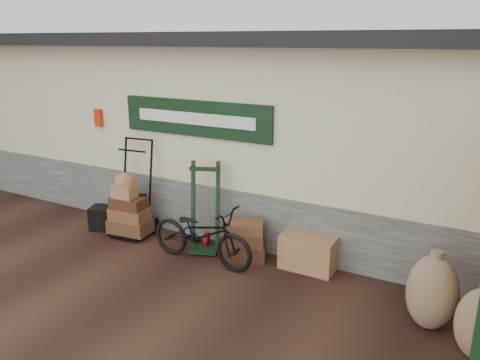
% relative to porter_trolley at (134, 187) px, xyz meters
% --- Properties ---
extents(ground, '(80.00, 80.00, 0.00)m').
position_rel_porter_trolley_xyz_m(ground, '(1.30, -0.64, -0.80)').
color(ground, black).
rests_on(ground, ground).
extents(station_building, '(14.40, 4.10, 3.20)m').
position_rel_porter_trolley_xyz_m(station_building, '(1.30, 2.10, 0.81)').
color(station_building, '#4C4C47').
rests_on(station_building, ground).
extents(porter_trolley, '(0.86, 0.69, 1.60)m').
position_rel_porter_trolley_xyz_m(porter_trolley, '(0.00, 0.00, 0.00)').
color(porter_trolley, black).
rests_on(porter_trolley, ground).
extents(green_barrow, '(0.61, 0.57, 1.36)m').
position_rel_porter_trolley_xyz_m(green_barrow, '(1.36, 0.01, -0.12)').
color(green_barrow, black).
rests_on(green_barrow, ground).
extents(suitcase_stack, '(0.77, 0.64, 0.58)m').
position_rel_porter_trolley_xyz_m(suitcase_stack, '(2.01, 0.01, -0.51)').
color(suitcase_stack, '#3A2212').
rests_on(suitcase_stack, ground).
extents(wicker_hamper, '(0.76, 0.49, 0.49)m').
position_rel_porter_trolley_xyz_m(wicker_hamper, '(2.96, 0.21, -0.55)').
color(wicker_hamper, olive).
rests_on(wicker_hamper, ground).
extents(black_trunk, '(0.49, 0.46, 0.40)m').
position_rel_porter_trolley_xyz_m(black_trunk, '(-0.60, -0.16, -0.60)').
color(black_trunk, black).
rests_on(black_trunk, ground).
extents(bicycle, '(0.62, 1.68, 0.97)m').
position_rel_porter_trolley_xyz_m(bicycle, '(1.56, -0.39, -0.32)').
color(bicycle, black).
rests_on(bicycle, ground).
extents(burlap_sack_left, '(0.55, 0.47, 0.88)m').
position_rel_porter_trolley_xyz_m(burlap_sack_left, '(4.66, -0.51, -0.36)').
color(burlap_sack_left, brown).
rests_on(burlap_sack_left, ground).
extents(burlap_sack_right, '(0.54, 0.48, 0.78)m').
position_rel_porter_trolley_xyz_m(burlap_sack_right, '(5.15, -0.83, -0.41)').
color(burlap_sack_right, brown).
rests_on(burlap_sack_right, ground).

